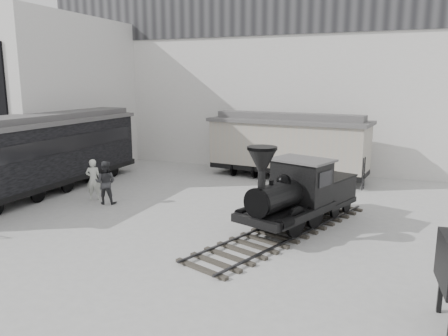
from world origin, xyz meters
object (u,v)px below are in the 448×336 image
at_px(locomotive, 296,197).
at_px(passenger_coach, 41,153).
at_px(visitor_a, 93,180).
at_px(boxcar, 288,144).
at_px(visitor_b, 105,182).

relative_size(locomotive, passenger_coach, 0.70).
relative_size(passenger_coach, visitor_a, 6.97).
height_order(boxcar, passenger_coach, boxcar).
bearing_deg(visitor_a, locomotive, 154.32).
relative_size(passenger_coach, visitor_b, 6.87).
bearing_deg(visitor_b, visitor_a, -36.87).
bearing_deg(visitor_b, boxcar, -144.27).
bearing_deg(boxcar, visitor_b, -120.96).
xyz_separation_m(locomotive, passenger_coach, (-12.60, 0.65, 0.77)).
height_order(passenger_coach, visitor_b, passenger_coach).
bearing_deg(boxcar, visitor_a, -125.96).
bearing_deg(locomotive, visitor_b, -160.86).
bearing_deg(passenger_coach, visitor_b, -7.07).
relative_size(locomotive, boxcar, 1.00).
relative_size(boxcar, visitor_a, 4.82).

